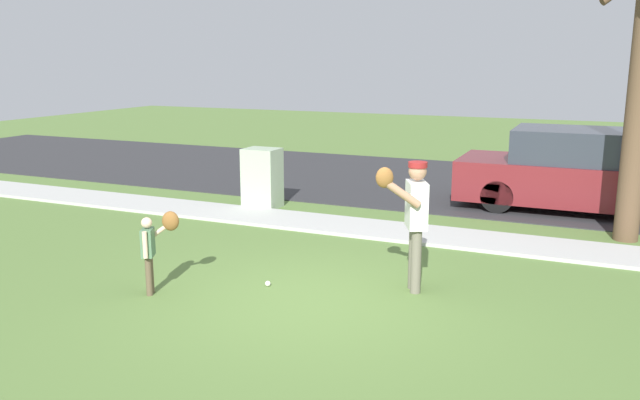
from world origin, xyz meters
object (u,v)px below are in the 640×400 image
at_px(utility_cabinet, 262,178).
at_px(parked_suv_maroon, 580,172).
at_px(person_child, 154,242).
at_px(baseball, 268,284).
at_px(person_adult, 413,212).

xyz_separation_m(utility_cabinet, parked_suv_maroon, (5.96, 2.25, 0.18)).
xyz_separation_m(person_child, parked_suv_maroon, (4.81, 7.23, 0.10)).
relative_size(baseball, parked_suv_maroon, 0.02).
xyz_separation_m(baseball, parked_suv_maroon, (3.60, 6.42, 0.75)).
bearing_deg(person_adult, baseball, -7.42).
height_order(person_adult, person_child, person_adult).
height_order(baseball, utility_cabinet, utility_cabinet).
relative_size(person_adult, baseball, 23.24).
relative_size(person_child, parked_suv_maroon, 0.23).
distance_m(utility_cabinet, parked_suv_maroon, 6.37).
height_order(person_child, parked_suv_maroon, parked_suv_maroon).
distance_m(baseball, utility_cabinet, 4.83).
bearing_deg(person_child, utility_cabinet, 76.99).
bearing_deg(person_child, parked_suv_maroon, 30.37).
relative_size(baseball, utility_cabinet, 0.06).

